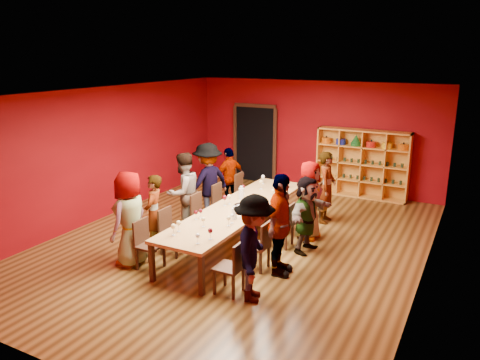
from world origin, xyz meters
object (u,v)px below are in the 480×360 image
at_px(person_left_1, 154,213).
at_px(person_left_2, 184,193).
at_px(chair_person_left_2, 201,212).
at_px(chair_person_left_3, 221,201).
at_px(person_right_3, 309,200).
at_px(person_right_0, 254,249).
at_px(person_left_4, 230,178).
at_px(chair_person_right_0, 233,265).
at_px(person_right_2, 307,214).
at_px(chair_person_right_1, 260,243).
at_px(chair_person_left_4, 243,189).
at_px(chair_person_left_0, 146,242).
at_px(person_left_3, 208,182).
at_px(chair_person_left_1, 170,229).
at_px(chair_person_right_4, 315,199).
at_px(person_right_1, 280,225).
at_px(chair_person_right_2, 285,223).
at_px(chair_person_right_3, 298,213).
at_px(spittoon_bowl, 240,207).
at_px(shelving_unit, 362,160).
at_px(tasting_table, 239,210).
at_px(person_right_4, 327,187).
at_px(person_left_0, 130,219).
at_px(wine_bottle, 278,185).

xyz_separation_m(person_left_1, person_left_2, (-0.05, 1.08, 0.11)).
distance_m(chair_person_left_2, chair_person_left_3, 0.86).
bearing_deg(person_right_3, person_right_0, -173.62).
xyz_separation_m(person_left_4, chair_person_right_0, (2.18, -3.80, -0.25)).
bearing_deg(person_right_2, chair_person_right_1, 167.59).
relative_size(person_left_2, chair_person_right_0, 1.94).
relative_size(chair_person_left_4, chair_person_right_1, 1.00).
height_order(chair_person_left_3, chair_person_right_1, same).
bearing_deg(chair_person_left_0, person_left_3, 97.42).
relative_size(chair_person_left_0, person_right_2, 0.59).
xyz_separation_m(chair_person_left_1, chair_person_right_4, (1.82, 3.07, 0.00)).
distance_m(person_left_3, person_right_1, 3.08).
bearing_deg(person_left_2, person_left_4, -166.70).
distance_m(chair_person_right_0, chair_person_right_1, 0.98).
distance_m(chair_person_left_4, person_right_0, 4.40).
bearing_deg(chair_person_left_4, person_left_1, -96.97).
bearing_deg(chair_person_left_1, chair_person_left_4, 90.00).
bearing_deg(chair_person_right_2, chair_person_right_3, 90.00).
height_order(chair_person_right_1, chair_person_right_2, same).
relative_size(chair_person_right_2, person_right_2, 0.59).
relative_size(chair_person_left_2, person_left_4, 0.59).
height_order(person_left_4, spittoon_bowl, person_left_4).
height_order(chair_person_left_0, chair_person_right_2, same).
bearing_deg(chair_person_left_4, person_left_3, -108.07).
relative_size(person_left_4, chair_person_right_1, 1.68).
bearing_deg(person_left_2, chair_person_left_3, 168.91).
distance_m(chair_person_right_1, person_right_3, 1.85).
distance_m(shelving_unit, person_right_1, 5.22).
bearing_deg(person_right_3, chair_person_right_0, 178.94).
bearing_deg(chair_person_right_4, spittoon_bowl, -110.94).
height_order(tasting_table, chair_person_left_2, chair_person_left_2).
relative_size(chair_person_left_2, person_left_2, 0.52).
height_order(person_left_1, chair_person_right_2, person_left_1).
distance_m(person_left_3, person_left_4, 1.07).
xyz_separation_m(chair_person_right_4, person_right_4, (0.26, -0.00, 0.32)).
relative_size(shelving_unit, person_right_4, 1.48).
xyz_separation_m(tasting_table, chair_person_left_4, (-0.91, 1.91, -0.20)).
height_order(shelving_unit, person_left_0, shelving_unit).
height_order(chair_person_left_0, person_left_3, person_left_3).
height_order(person_right_1, chair_person_right_2, person_right_1).
bearing_deg(tasting_table, chair_person_right_3, 44.87).
bearing_deg(chair_person_left_1, chair_person_left_2, 90.00).
relative_size(shelving_unit, person_left_1, 1.59).
height_order(person_right_0, spittoon_bowl, person_right_0).
bearing_deg(person_left_0, chair_person_left_4, 171.21).
bearing_deg(spittoon_bowl, chair_person_right_2, 24.56).
relative_size(person_left_4, chair_person_right_2, 1.68).
bearing_deg(wine_bottle, spittoon_bowl, -94.90).
bearing_deg(chair_person_left_2, person_right_2, 5.96).
bearing_deg(person_left_0, person_right_2, 124.41).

